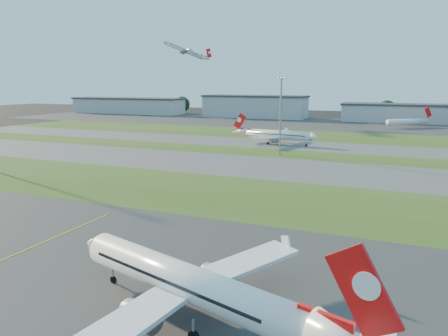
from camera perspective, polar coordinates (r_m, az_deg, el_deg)
The scene contains 18 objects.
grass_strip_a at distance 103.09m, azimuth -9.57°, elevation -2.36°, with size 300.00×34.00×0.01m, color #304818.
taxiway_a at distance 131.42m, azimuth -1.82°, elevation 0.69°, with size 300.00×32.00×0.01m, color #515154.
grass_strip_b at distance 154.13m, azimuth 2.10°, elevation 2.23°, with size 300.00×18.00×0.01m, color #304818.
taxiway_b at distance 174.63m, azimuth 4.70°, elevation 3.25°, with size 300.00×26.00×0.01m, color #515154.
grass_strip_c at distance 205.97m, azimuth 7.62°, elevation 4.38°, with size 300.00×40.00×0.01m, color #304818.
apron_far at distance 263.98m, azimuth 11.15°, elevation 5.73°, with size 400.00×80.00×0.01m, color #333335.
airliner_parked at distance 45.39m, azimuth -4.64°, elevation -14.84°, with size 34.59×29.12×11.11m.
airliner_taxiing at distance 171.72m, azimuth 6.98°, elevation 4.30°, with size 33.23×28.02×10.39m.
airliner_departing at distance 286.00m, azimuth -5.13°, elevation 15.06°, with size 24.93×21.72×9.30m.
mini_jet_near at distance 253.71m, azimuth 22.92°, elevation 5.60°, with size 22.44×20.40×9.48m.
light_mast_centre at distance 145.93m, azimuth 7.41°, elevation 7.50°, with size 3.20×0.70×25.80m.
hangar_far_west at distance 353.03m, azimuth -12.45°, elevation 7.98°, with size 91.80×23.00×12.20m.
hangar_west at distance 304.38m, azimuth 4.03°, elevation 8.04°, with size 71.40×23.00×15.20m.
hangar_east at distance 287.75m, azimuth 23.32°, elevation 6.59°, with size 81.60×23.00×11.20m.
tree_far_west at distance 387.58m, azimuth -16.20°, elevation 8.11°, with size 11.00×11.00×12.00m.
tree_west at distance 344.49m, azimuth -5.50°, elevation 8.28°, with size 12.10×12.10×13.20m.
tree_mid_west at distance 307.89m, azimuth 9.15°, elevation 7.62°, with size 9.90×9.90×10.80m.
tree_mid_east at distance 302.01m, azimuth 20.49°, elevation 7.19°, with size 11.55×11.55×12.60m.
Camera 1 is at (54.56, -32.19, 23.72)m, focal length 35.00 mm.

